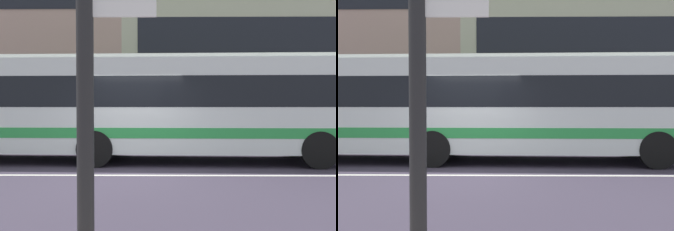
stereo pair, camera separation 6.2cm
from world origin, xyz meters
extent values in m
plane|color=#3D3647|center=(0.00, 0.00, 0.00)|extent=(160.00, 160.00, 0.00)
cube|color=silver|center=(0.00, 0.00, 0.00)|extent=(60.00, 0.16, 0.01)
cube|color=#264C1A|center=(1.31, 6.15, 0.59)|extent=(17.32, 1.10, 1.18)
cube|color=#B8BB9D|center=(8.83, 15.91, 4.59)|extent=(20.91, 10.35, 9.19)
cube|color=black|center=(8.83, 10.71, 5.33)|extent=(19.24, 0.04, 1.84)
cube|color=silver|center=(-0.28, 2.41, 1.67)|extent=(12.53, 2.99, 2.63)
cube|color=black|center=(-0.28, 2.41, 2.06)|extent=(11.79, 2.99, 0.84)
cube|color=green|center=(-0.28, 2.41, 0.94)|extent=(12.28, 3.01, 0.28)
cube|color=silver|center=(-0.28, 2.41, 3.04)|extent=(12.02, 2.56, 0.12)
cylinder|color=black|center=(4.99, 3.44, 0.50)|extent=(1.01, 0.31, 1.00)
cylinder|color=black|center=(4.91, 1.04, 0.50)|extent=(1.01, 0.31, 1.00)
cylinder|color=black|center=(-1.02, 3.63, 0.50)|extent=(1.01, 0.31, 1.00)
cylinder|color=black|center=(-1.10, 1.23, 0.50)|extent=(1.01, 0.31, 1.00)
cylinder|color=black|center=(0.30, -6.06, 2.02)|extent=(0.14, 0.14, 3.74)
cube|color=silver|center=(0.60, -6.06, 2.47)|extent=(0.56, 0.03, 0.16)
camera|label=1|loc=(1.01, -9.18, 1.67)|focal=41.14mm
camera|label=2|loc=(1.07, -9.18, 1.67)|focal=41.14mm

